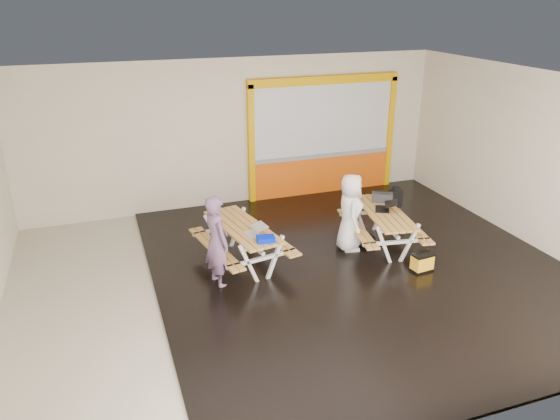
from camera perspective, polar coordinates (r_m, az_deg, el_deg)
name	(u,v)px	position (r m, az deg, el deg)	size (l,w,h in m)	color
room	(297,188)	(9.11, 1.88, 2.35)	(10.02, 8.02, 3.52)	beige
deck	(358,266)	(10.30, 8.29, -5.95)	(7.50, 7.98, 0.05)	black
kiosk	(323,139)	(13.49, 4.60, 7.53)	(3.88, 0.16, 3.00)	#ED5D0E
picnic_table_left	(242,235)	(10.05, -4.02, -2.69)	(1.73, 2.25, 0.81)	#C48D43
picnic_table_right	(383,220)	(10.93, 10.95, -1.04)	(1.62, 2.16, 0.79)	#C48D43
person_left	(217,241)	(9.31, -6.77, -3.36)	(0.61, 0.40, 1.69)	#6D4F72
person_right	(350,213)	(10.60, 7.49, -0.27)	(0.77, 0.50, 1.58)	white
laptop_left	(255,231)	(9.61, -2.69, -2.28)	(0.43, 0.40, 0.16)	silver
laptop_right	(385,207)	(10.93, 11.19, 0.31)	(0.56, 0.54, 0.18)	black
blue_pouch	(266,239)	(9.33, -1.54, -3.11)	(0.31, 0.22, 0.09)	#001BD0
toolbox	(382,197)	(11.33, 10.85, 1.35)	(0.47, 0.38, 0.24)	black
backpack	(395,197)	(11.84, 12.20, 1.32)	(0.29, 0.20, 0.46)	black
dark_case	(365,239)	(11.18, 9.00, -3.11)	(0.36, 0.27, 0.14)	black
fluke_bag	(422,263)	(10.26, 14.92, -5.44)	(0.42, 0.30, 0.34)	black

